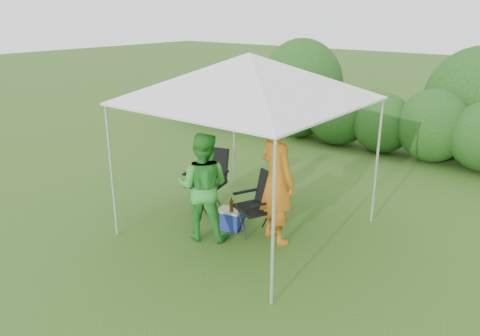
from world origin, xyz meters
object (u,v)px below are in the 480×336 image
Objects in this scene: canopy at (249,78)px; man at (277,181)px; woman at (203,187)px; cooler at (230,219)px; chair_right at (260,200)px; chair_left at (209,175)px.

canopy reaches higher than man.
woman reaches higher than cooler.
canopy reaches higher than chair_right.
man is 4.37× the size of cooler.
canopy is 1.82× the size of woman.
canopy is 1.57× the size of man.
man is 1.16× the size of woman.
canopy reaches higher than woman.
woman is 3.77× the size of cooler.
chair_left is at bearing 10.59° from man.
woman is at bearing -107.82° from chair_right.
man reaches higher than chair_right.
woman is at bearing -116.79° from canopy.
chair_left reaches higher than chair_right.
chair_right is 0.94m from woman.
man is 1.14m from woman.
canopy is at bearing 14.59° from man.
chair_left is 0.64× the size of woman.
woman is (-0.35, -0.69, -1.61)m from canopy.
cooler is (-0.81, -0.13, -0.82)m from man.
chair_right is at bearing -4.63° from canopy.
man is at bearing -4.15° from cooler.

